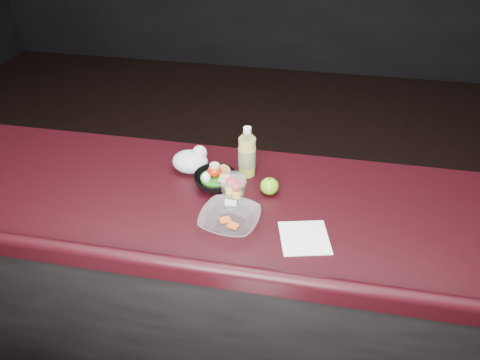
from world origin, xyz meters
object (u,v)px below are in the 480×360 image
object	(u,v)px
green_apple	(269,186)
takeout_bowl	(230,220)
lemonade_bottle	(247,155)
fruit_cup	(233,190)
snack_bowl	(215,179)

from	to	relation	value
green_apple	takeout_bowl	world-z (taller)	green_apple
lemonade_bottle	takeout_bowl	world-z (taller)	lemonade_bottle
takeout_bowl	fruit_cup	bearing A→B (deg)	94.65
green_apple	snack_bowl	distance (m)	0.21
fruit_cup	green_apple	bearing A→B (deg)	37.15
snack_bowl	takeout_bowl	world-z (taller)	snack_bowl
lemonade_bottle	snack_bowl	size ratio (longest dim) A/B	1.06
lemonade_bottle	fruit_cup	bearing A→B (deg)	-94.73
fruit_cup	green_apple	world-z (taller)	fruit_cup
green_apple	takeout_bowl	distance (m)	0.23
green_apple	snack_bowl	bearing A→B (deg)	178.16
snack_bowl	green_apple	bearing A→B (deg)	-1.84
lemonade_bottle	fruit_cup	size ratio (longest dim) A/B	1.55
snack_bowl	fruit_cup	bearing A→B (deg)	-47.27
snack_bowl	takeout_bowl	xyz separation A→B (m)	(0.10, -0.21, -0.01)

